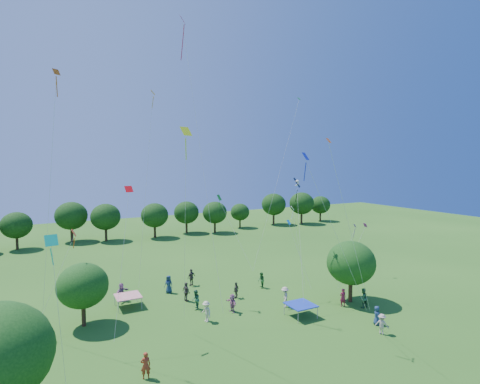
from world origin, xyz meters
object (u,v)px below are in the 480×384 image
object	(u,v)px
tent_red_stripe	(128,296)
red_high_kite	(189,74)
near_tree_east	(351,263)
near_tree_north	(83,286)
tent_blue	(301,305)
pirate_kite	(297,185)

from	to	relation	value
tent_red_stripe	red_high_kite	size ratio (longest dim) A/B	0.09
red_high_kite	near_tree_east	bearing A→B (deg)	-21.79
near_tree_north	red_high_kite	world-z (taller)	red_high_kite
near_tree_north	tent_blue	distance (m)	18.02
near_tree_east	tent_blue	size ratio (longest dim) A/B	2.63
near_tree_north	tent_red_stripe	xyz separation A→B (m)	(3.94, 2.32, -2.28)
near_tree_north	tent_red_stripe	distance (m)	5.11
tent_blue	red_high_kite	bearing A→B (deg)	140.79
near_tree_east	red_high_kite	xyz separation A→B (m)	(-13.83, 5.53, 17.02)
near_tree_east	pirate_kite	xyz separation A→B (m)	(-4.40, 2.61, 7.32)
near_tree_east	tent_red_stripe	xyz separation A→B (m)	(-18.92, 8.38, -2.70)
tent_blue	red_high_kite	xyz separation A→B (m)	(-7.54, 6.15, 19.71)
pirate_kite	red_high_kite	bearing A→B (deg)	162.80
near_tree_north	tent_red_stripe	size ratio (longest dim) A/B	2.33
pirate_kite	red_high_kite	world-z (taller)	red_high_kite
near_tree_east	red_high_kite	world-z (taller)	red_high_kite
pirate_kite	tent_blue	bearing A→B (deg)	-120.37
near_tree_north	tent_blue	xyz separation A→B (m)	(16.57, -6.69, -2.28)
near_tree_north	tent_red_stripe	world-z (taller)	near_tree_north
tent_red_stripe	pirate_kite	size ratio (longest dim) A/B	0.21
near_tree_east	pirate_kite	distance (m)	8.93
tent_red_stripe	pirate_kite	bearing A→B (deg)	-21.68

